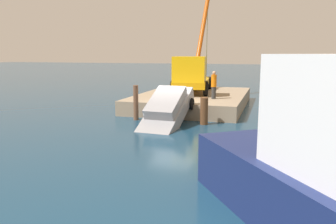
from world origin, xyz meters
name	(u,v)px	position (x,y,z in m)	size (l,w,h in m)	color
ground	(173,120)	(0.00, 0.00, 0.00)	(200.00, 200.00, 0.00)	navy
dock	(193,100)	(-5.36, 0.00, 0.46)	(10.71, 7.26, 0.91)	gray
crane_truck	(192,74)	(-5.61, -0.18, 2.31)	(9.30, 3.20, 7.55)	orange
dock_worker	(214,85)	(-2.89, 1.87, 1.81)	(0.34, 0.34, 1.76)	#2F2F2F
salvaged_car	(166,111)	(1.55, 0.09, 0.75)	(4.48, 2.24, 2.84)	#99999E
piling_near	(136,103)	(0.69, -1.98, 1.00)	(0.28, 0.28, 2.00)	brown
piling_mid	(204,111)	(0.77, 1.98, 0.73)	(0.42, 0.42, 1.46)	brown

